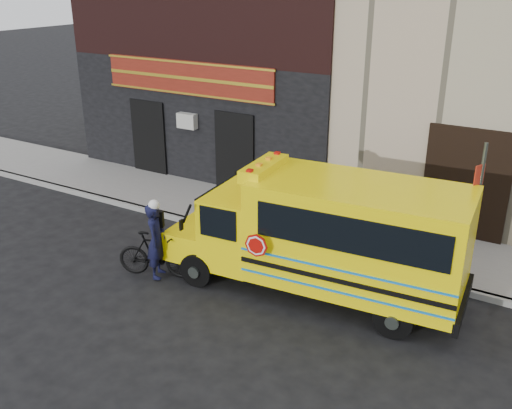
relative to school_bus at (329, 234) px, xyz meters
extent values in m
plane|color=black|center=(-2.04, -1.01, -1.51)|extent=(120.00, 120.00, 0.00)
cube|color=gray|center=(-2.04, 1.59, -1.43)|extent=(40.00, 0.20, 0.15)
cube|color=slate|center=(-2.04, 3.09, -1.43)|extent=(40.00, 3.00, 0.15)
cube|color=black|center=(-7.04, 4.54, 0.64)|extent=(10.00, 0.30, 4.00)
cube|color=black|center=(-7.04, 4.54, 4.14)|extent=(10.00, 0.28, 3.00)
cube|color=#5E170D|center=(-7.04, 4.37, 2.14)|extent=(6.50, 0.12, 1.10)
cube|color=black|center=(-8.84, 4.39, -0.11)|extent=(1.30, 0.10, 2.50)
cube|color=black|center=(-5.24, 4.39, -0.11)|extent=(1.30, 0.10, 2.50)
cylinder|color=black|center=(-2.75, -1.15, -1.11)|extent=(0.82, 0.34, 0.80)
cylinder|color=black|center=(-2.89, 0.74, -1.11)|extent=(0.82, 0.34, 0.80)
cylinder|color=black|center=(1.84, -0.81, -1.11)|extent=(0.82, 0.34, 0.80)
cylinder|color=black|center=(1.70, 1.08, -1.11)|extent=(0.82, 0.34, 0.80)
cube|color=#FFE305|center=(-3.27, -0.24, -0.71)|extent=(1.14, 2.07, 0.70)
cube|color=black|center=(-3.82, -0.28, -0.96)|extent=(0.27, 2.05, 0.35)
cube|color=#FFE305|center=(-2.17, -0.16, -0.21)|extent=(1.35, 2.18, 1.70)
cube|color=black|center=(-2.74, -0.20, 0.19)|extent=(0.19, 1.80, 0.90)
cube|color=#FFE305|center=(0.67, 0.05, 0.11)|extent=(4.65, 2.53, 2.25)
cube|color=black|center=(2.94, 0.22, -0.96)|extent=(0.28, 2.20, 0.30)
cube|color=black|center=(0.85, -1.05, 0.59)|extent=(3.89, 0.33, 0.75)
cube|color=#FFE305|center=(-1.58, -0.11, 1.27)|extent=(0.62, 1.63, 0.28)
cylinder|color=#AA0C06|center=(-1.03, -1.38, 0.04)|extent=(0.52, 0.07, 0.52)
cylinder|color=#3A413C|center=(2.73, 1.43, 0.30)|extent=(0.08, 0.08, 3.62)
cube|color=#A22212|center=(2.70, 1.36, 1.43)|extent=(0.14, 0.30, 0.45)
cube|color=white|center=(2.70, 1.36, 0.87)|extent=(0.14, 0.30, 0.40)
imported|color=black|center=(-3.83, -1.30, -0.93)|extent=(2.00, 1.16, 1.16)
imported|color=black|center=(-3.77, -1.35, -0.59)|extent=(0.68, 0.79, 1.85)
camera|label=1|loc=(4.39, -10.54, 5.30)|focal=40.00mm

